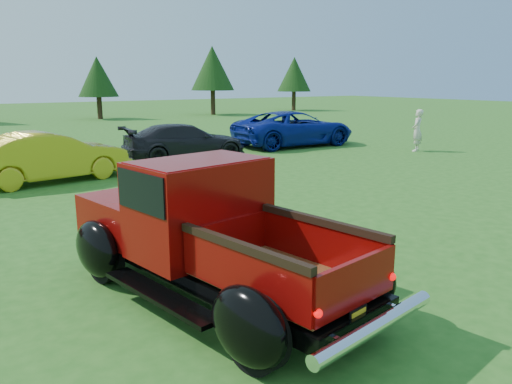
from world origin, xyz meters
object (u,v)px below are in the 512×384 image
object	(u,v)px
tree_far_east	(294,74)
spectator	(417,130)
tree_mid_right	(98,77)
show_car_blue	(294,128)
tree_east	(212,68)
pickup_truck	(200,229)
show_car_yellow	(50,157)
show_car_grey	(185,142)

from	to	relation	value
tree_far_east	spectator	distance (m)	27.26
tree_mid_right	show_car_blue	xyz separation A→B (m)	(2.50, -19.60, -2.23)
tree_east	show_car_blue	xyz separation A→B (m)	(-6.50, -19.10, -2.92)
pickup_truck	show_car_blue	world-z (taller)	pickup_truck
tree_east	tree_far_east	bearing A→B (deg)	6.34
pickup_truck	show_car_yellow	world-z (taller)	pickup_truck
tree_mid_right	show_car_yellow	world-z (taller)	tree_mid_right
tree_far_east	show_car_yellow	world-z (taller)	tree_far_east
pickup_truck	show_car_grey	world-z (taller)	pickup_truck
tree_east	pickup_truck	bearing A→B (deg)	-118.93
tree_east	pickup_truck	distance (m)	34.77
pickup_truck	show_car_yellow	bearing A→B (deg)	80.37
show_car_blue	spectator	distance (m)	5.01
tree_mid_right	tree_far_east	size ratio (longest dim) A/B	0.92
tree_mid_right	pickup_truck	size ratio (longest dim) A/B	0.88
tree_east	tree_far_east	world-z (taller)	tree_east
tree_far_east	show_car_blue	bearing A→B (deg)	-127.64
show_car_grey	tree_far_east	bearing A→B (deg)	-39.57
spectator	show_car_grey	bearing A→B (deg)	-50.84
tree_far_east	show_car_grey	xyz separation A→B (m)	(-21.05, -21.01, -2.61)
tree_east	spectator	xyz separation A→B (m)	(-3.50, -23.11, -2.83)
show_car_yellow	tree_east	bearing A→B (deg)	-47.31
tree_mid_right	show_car_blue	bearing A→B (deg)	-82.73
show_car_yellow	pickup_truck	bearing A→B (deg)	171.46
tree_east	show_car_yellow	distance (m)	27.49
show_car_yellow	show_car_grey	size ratio (longest dim) A/B	0.97
show_car_yellow	spectator	world-z (taller)	spectator
show_car_yellow	show_car_grey	distance (m)	5.05
tree_mid_right	tree_far_east	world-z (taller)	tree_far_east
show_car_blue	spectator	size ratio (longest dim) A/B	3.24
tree_east	show_car_yellow	xyz separation A→B (m)	(-16.87, -21.51, -2.96)
tree_far_east	show_car_blue	xyz separation A→B (m)	(-15.50, -20.10, -2.51)
show_car_yellow	spectator	bearing A→B (deg)	-106.03
tree_far_east	show_car_grey	size ratio (longest dim) A/B	1.10
show_car_blue	tree_mid_right	bearing A→B (deg)	9.18
tree_mid_right	spectator	distance (m)	24.33
show_car_blue	spectator	xyz separation A→B (m)	(3.00, -4.01, 0.08)
show_car_grey	tree_mid_right	bearing A→B (deg)	-2.96
pickup_truck	spectator	world-z (taller)	pickup_truck
tree_east	show_car_grey	size ratio (longest dim) A/B	1.24
tree_mid_right	tree_east	size ratio (longest dim) A/B	0.81
show_car_yellow	show_car_blue	world-z (taller)	show_car_blue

